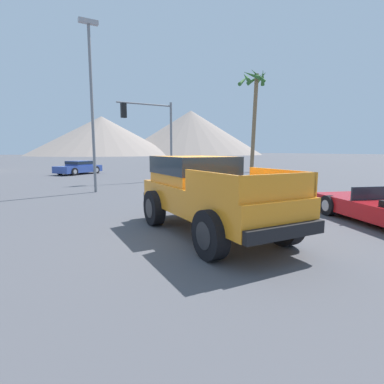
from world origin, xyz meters
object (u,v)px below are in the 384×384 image
parked_car_blue (79,167)px  parked_car_silver (183,166)px  parked_car_dark (166,162)px  traffic_light_main (151,125)px  orange_pickup_truck (205,189)px  street_lamp_post (91,92)px  palm_tree_tall (254,98)px

parked_car_blue → parked_car_silver: bearing=-137.4°
parked_car_dark → traffic_light_main: 17.79m
orange_pickup_truck → parked_car_dark: 30.52m
orange_pickup_truck → traffic_light_main: traffic_light_main is taller
orange_pickup_truck → street_lamp_post: (-0.93, 8.93, 3.76)m
parked_car_silver → traffic_light_main: traffic_light_main is taller
traffic_light_main → street_lamp_post: 5.97m
street_lamp_post → palm_tree_tall: bearing=22.9°
traffic_light_main → palm_tree_tall: 12.26m
parked_car_dark → traffic_light_main: (-8.18, -15.48, 3.17)m
parked_car_blue → parked_car_dark: (11.54, 6.73, -0.01)m
orange_pickup_truck → parked_car_dark: size_ratio=1.15×
traffic_light_main → street_lamp_post: (-4.51, -3.75, 1.11)m
parked_car_blue → traffic_light_main: bearing=166.8°
parked_car_blue → street_lamp_post: bearing=140.5°
parked_car_dark → palm_tree_tall: size_ratio=0.48×
street_lamp_post → palm_tree_tall: 17.46m
traffic_light_main → street_lamp_post: street_lamp_post is taller
parked_car_silver → parked_car_dark: bearing=27.5°
parked_car_dark → traffic_light_main: size_ratio=0.85×
palm_tree_tall → street_lamp_post: bearing=-157.1°
orange_pickup_truck → street_lamp_post: street_lamp_post is taller
parked_car_blue → palm_tree_tall: size_ratio=0.46×
orange_pickup_truck → street_lamp_post: bearing=97.8°
parked_car_blue → parked_car_silver: size_ratio=0.96×
parked_car_dark → street_lamp_post: street_lamp_post is taller
parked_car_blue → street_lamp_post: (-1.15, -12.50, 4.27)m
street_lamp_post → orange_pickup_truck: bearing=-84.1°
parked_car_blue → parked_car_dark: size_ratio=0.95×
palm_tree_tall → traffic_light_main: bearing=-165.4°
parked_car_silver → street_lamp_post: street_lamp_post is taller
traffic_light_main → palm_tree_tall: palm_tree_tall is taller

